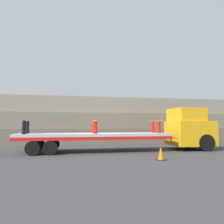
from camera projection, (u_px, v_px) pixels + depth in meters
ground_plane at (94, 152)px, 14.05m from camera, size 120.00×120.00×0.00m
rock_cliff at (87, 121)px, 20.40m from camera, size 60.00×3.30×4.24m
truck_cab at (190, 129)px, 15.44m from camera, size 2.69×2.68×2.89m
flatbed_trailer at (86, 137)px, 14.01m from camera, size 9.63×2.57×1.18m
fire_hydrant_black_near_0 at (24, 127)px, 12.81m from camera, size 0.28×0.51×0.82m
fire_hydrant_black_far_0 at (27, 127)px, 13.87m from camera, size 0.28×0.51×0.82m
fire_hydrant_red_near_1 at (95, 127)px, 13.61m from camera, size 0.28×0.51×0.82m
fire_hydrant_red_far_1 at (94, 127)px, 14.68m from camera, size 0.28×0.51×0.82m
fire_hydrant_red_near_2 at (159, 127)px, 14.42m from camera, size 0.28×0.51×0.82m
fire_hydrant_red_far_2 at (153, 127)px, 15.48m from camera, size 0.28×0.51×0.82m
cargo_strap_rear at (26, 120)px, 13.36m from camera, size 0.05×2.67×0.01m
cargo_strap_middle at (94, 121)px, 14.17m from camera, size 0.05×2.67×0.01m
cargo_strap_front at (156, 121)px, 14.97m from camera, size 0.05×2.67×0.01m
traffic_cone at (161, 153)px, 10.71m from camera, size 0.41×0.41×0.67m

